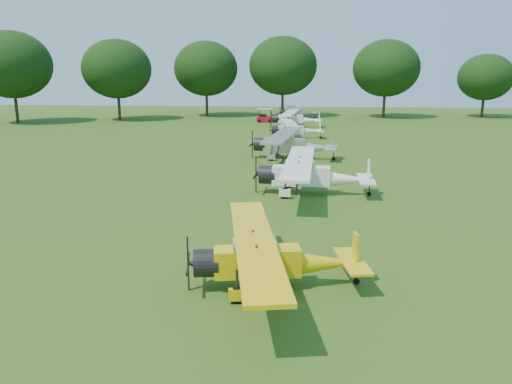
% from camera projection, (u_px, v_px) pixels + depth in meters
% --- Properties ---
extents(ground, '(160.00, 160.00, 0.00)m').
position_uv_depth(ground, '(283.00, 208.00, 27.71)').
color(ground, '#285515').
rests_on(ground, ground).
extents(tree_belt, '(137.36, 130.27, 14.52)m').
position_uv_depth(tree_belt, '(354.00, 58.00, 25.66)').
color(tree_belt, '#312313').
rests_on(tree_belt, ground).
extents(aircraft_2, '(6.31, 9.99, 1.96)m').
position_uv_depth(aircraft_2, '(271.00, 257.00, 17.28)').
color(aircraft_2, yellow).
rests_on(aircraft_2, ground).
extents(aircraft_3, '(7.32, 11.65, 2.30)m').
position_uv_depth(aircraft_3, '(310.00, 173.00, 30.47)').
color(aircraft_3, white).
rests_on(aircraft_3, ground).
extents(aircraft_4, '(7.52, 11.94, 2.34)m').
position_uv_depth(aircraft_4, '(291.00, 143.00, 42.78)').
color(aircraft_4, silver).
rests_on(aircraft_4, ground).
extents(aircraft_5, '(6.01, 9.54, 1.87)m').
position_uv_depth(aircraft_5, '(295.00, 129.00, 55.75)').
color(aircraft_5, white).
rests_on(aircraft_5, ground).
extents(aircraft_6, '(6.91, 11.00, 2.16)m').
position_uv_depth(aircraft_6, '(295.00, 118.00, 66.89)').
color(aircraft_6, white).
rests_on(aircraft_6, ground).
extents(aircraft_7, '(6.07, 9.65, 1.89)m').
position_uv_depth(aircraft_7, '(297.00, 111.00, 79.74)').
color(aircraft_7, silver).
rests_on(aircraft_7, ground).
extents(golf_cart, '(2.42, 1.63, 1.97)m').
position_uv_depth(golf_cart, '(265.00, 118.00, 73.50)').
color(golf_cart, '#B40C23').
rests_on(golf_cart, ground).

